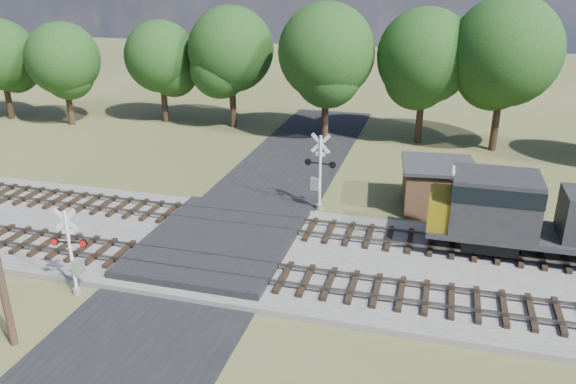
% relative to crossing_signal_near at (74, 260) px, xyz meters
% --- Properties ---
extents(ground, '(160.00, 160.00, 0.00)m').
position_rel_crossing_signal_near_xyz_m(ground, '(4.16, 5.02, -1.64)').
color(ground, '#484B28').
rests_on(ground, ground).
extents(ballast_bed, '(140.00, 10.00, 0.30)m').
position_rel_crossing_signal_near_xyz_m(ballast_bed, '(14.16, 5.52, -1.49)').
color(ballast_bed, gray).
rests_on(ballast_bed, ground).
extents(road, '(7.00, 60.00, 0.08)m').
position_rel_crossing_signal_near_xyz_m(road, '(4.16, 5.02, -1.60)').
color(road, black).
rests_on(road, ground).
extents(crossing_panel, '(7.00, 9.00, 0.62)m').
position_rel_crossing_signal_near_xyz_m(crossing_panel, '(4.16, 5.52, -1.32)').
color(crossing_panel, '#262628').
rests_on(crossing_panel, ground).
extents(track_near, '(140.00, 2.60, 0.33)m').
position_rel_crossing_signal_near_xyz_m(track_near, '(7.29, 3.02, -1.22)').
color(track_near, black).
rests_on(track_near, ballast_bed).
extents(track_far, '(140.00, 2.60, 0.33)m').
position_rel_crossing_signal_near_xyz_m(track_far, '(7.29, 8.02, -1.22)').
color(track_far, black).
rests_on(track_far, ballast_bed).
extents(crossing_signal_near, '(1.58, 0.38, 3.94)m').
position_rel_crossing_signal_near_xyz_m(crossing_signal_near, '(0.00, 0.00, 0.00)').
color(crossing_signal_near, silver).
rests_on(crossing_signal_near, ground).
extents(crossing_signal_far, '(1.81, 0.41, 4.50)m').
position_rel_crossing_signal_near_xyz_m(crossing_signal_far, '(7.76, 11.52, 0.23)').
color(crossing_signal_far, silver).
rests_on(crossing_signal_far, ground).
extents(equipment_shed, '(4.42, 4.42, 2.72)m').
position_rel_crossing_signal_near_xyz_m(equipment_shed, '(14.20, 13.46, -0.26)').
color(equipment_shed, '#4F3222').
rests_on(equipment_shed, ground).
extents(treeline, '(78.43, 10.75, 11.30)m').
position_rel_crossing_signal_near_xyz_m(treeline, '(11.36, 25.82, 4.71)').
color(treeline, black).
rests_on(treeline, ground).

